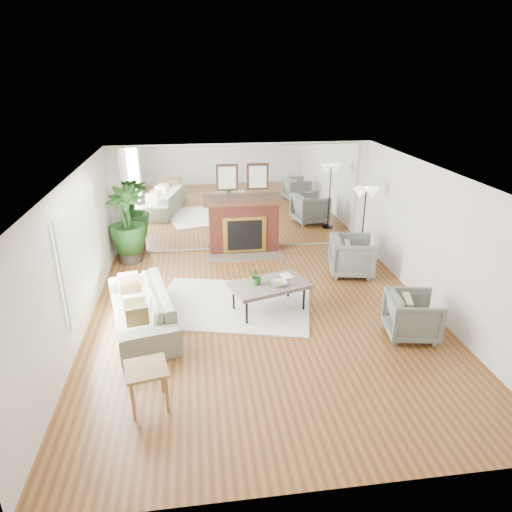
{
  "coord_description": "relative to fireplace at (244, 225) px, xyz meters",
  "views": [
    {
      "loc": [
        -1.08,
        -6.8,
        4.0
      ],
      "look_at": [
        -0.07,
        0.6,
        0.96
      ],
      "focal_mm": 32.0,
      "sensor_mm": 36.0,
      "label": 1
    }
  ],
  "objects": [
    {
      "name": "ground",
      "position": [
        0.0,
        -3.26,
        -0.66
      ],
      "size": [
        7.0,
        7.0,
        0.0
      ],
      "primitive_type": "plane",
      "color": "brown",
      "rests_on": "ground"
    },
    {
      "name": "wall_left",
      "position": [
        -2.99,
        -3.26,
        0.59
      ],
      "size": [
        0.02,
        7.0,
        2.5
      ],
      "primitive_type": "cube",
      "color": "white",
      "rests_on": "ground"
    },
    {
      "name": "wall_right",
      "position": [
        2.99,
        -3.26,
        0.59
      ],
      "size": [
        0.02,
        7.0,
        2.5
      ],
      "primitive_type": "cube",
      "color": "white",
      "rests_on": "ground"
    },
    {
      "name": "wall_back",
      "position": [
        0.0,
        0.23,
        0.59
      ],
      "size": [
        6.0,
        0.02,
        2.5
      ],
      "primitive_type": "cube",
      "color": "white",
      "rests_on": "ground"
    },
    {
      "name": "mirror_panel",
      "position": [
        0.0,
        0.21,
        0.59
      ],
      "size": [
        5.4,
        0.04,
        2.4
      ],
      "primitive_type": "cube",
      "color": "silver",
      "rests_on": "wall_back"
    },
    {
      "name": "window_panel",
      "position": [
        -2.96,
        -2.86,
        0.69
      ],
      "size": [
        0.04,
        2.4,
        1.5
      ],
      "primitive_type": "cube",
      "color": "#B2E09E",
      "rests_on": "wall_left"
    },
    {
      "name": "fireplace",
      "position": [
        0.0,
        0.0,
        0.0
      ],
      "size": [
        1.85,
        0.83,
        2.05
      ],
      "color": "maroon",
      "rests_on": "ground"
    },
    {
      "name": "area_rug",
      "position": [
        -0.5,
        -2.66,
        -0.64
      ],
      "size": [
        3.17,
        2.59,
        0.03
      ],
      "primitive_type": "cube",
      "rotation": [
        0.0,
        0.0,
        -0.24
      ],
      "color": "silver",
      "rests_on": "ground"
    },
    {
      "name": "coffee_table",
      "position": [
        0.12,
        -2.94,
        -0.17
      ],
      "size": [
        1.52,
        1.16,
        0.54
      ],
      "rotation": [
        0.0,
        0.0,
        0.32
      ],
      "color": "#665950",
      "rests_on": "ground"
    },
    {
      "name": "sofa",
      "position": [
        -2.07,
        -3.17,
        -0.32
      ],
      "size": [
        1.37,
        2.43,
        0.67
      ],
      "primitive_type": "imported",
      "rotation": [
        0.0,
        0.0,
        -1.35
      ],
      "color": "slate",
      "rests_on": "ground"
    },
    {
      "name": "armchair_back",
      "position": [
        2.1,
        -1.59,
        -0.25
      ],
      "size": [
        1.05,
        1.03,
        0.81
      ],
      "primitive_type": "imported",
      "rotation": [
        0.0,
        0.0,
        1.37
      ],
      "color": "slate",
      "rests_on": "ground"
    },
    {
      "name": "armchair_front",
      "position": [
        2.26,
        -4.07,
        -0.3
      ],
      "size": [
        0.91,
        0.89,
        0.72
      ],
      "primitive_type": "imported",
      "rotation": [
        0.0,
        0.0,
        1.4
      ],
      "color": "slate",
      "rests_on": "ground"
    },
    {
      "name": "side_table",
      "position": [
        -1.8,
        -5.21,
        -0.17
      ],
      "size": [
        0.61,
        0.61,
        0.59
      ],
      "rotation": [
        0.0,
        0.0,
        0.21
      ],
      "color": "olive",
      "rests_on": "ground"
    },
    {
      "name": "potted_ficus",
      "position": [
        -2.6,
        -0.27,
        0.26
      ],
      "size": [
        0.87,
        0.87,
        1.72
      ],
      "color": "#2A251E",
      "rests_on": "ground"
    },
    {
      "name": "floor_lamp",
      "position": [
        2.48,
        -1.09,
        0.82
      ],
      "size": [
        0.56,
        0.31,
        1.73
      ],
      "color": "black",
      "rests_on": "ground"
    },
    {
      "name": "tabletop_plant",
      "position": [
        -0.09,
        -2.92,
        0.03
      ],
      "size": [
        0.32,
        0.29,
        0.3
      ],
      "primitive_type": "imported",
      "rotation": [
        0.0,
        0.0,
        0.23
      ],
      "color": "#2A5E22",
      "rests_on": "coffee_table"
    },
    {
      "name": "fruit_bowl",
      "position": [
        0.28,
        -3.03,
        -0.09
      ],
      "size": [
        0.28,
        0.28,
        0.07
      ],
      "primitive_type": "imported",
      "rotation": [
        0.0,
        0.0,
        0.05
      ],
      "color": "olive",
      "rests_on": "coffee_table"
    },
    {
      "name": "book",
      "position": [
        0.39,
        -2.72,
        -0.11
      ],
      "size": [
        0.26,
        0.3,
        0.02
      ],
      "primitive_type": "imported",
      "rotation": [
        0.0,
        0.0,
        0.29
      ],
      "color": "olive",
      "rests_on": "coffee_table"
    }
  ]
}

